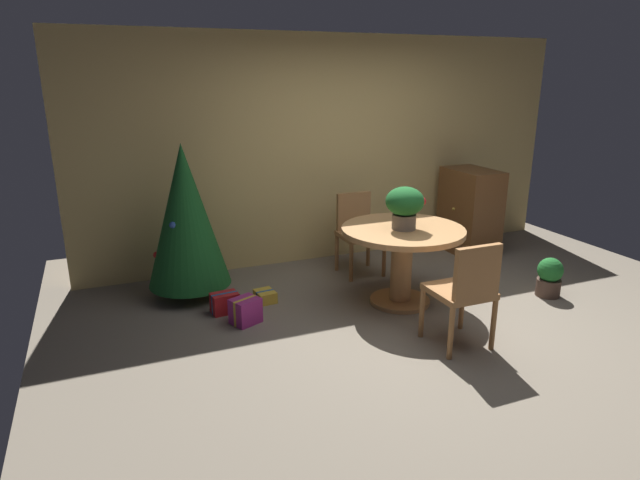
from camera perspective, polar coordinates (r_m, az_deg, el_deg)
ground_plane at (r=5.00m, az=11.73°, el=-8.94°), size 6.60×6.60×0.00m
back_wall_panel at (r=6.49m, az=1.47°, el=9.44°), size 6.00×0.10×2.60m
round_dining_table at (r=5.25m, az=8.63°, el=-0.84°), size 1.17×1.17×0.77m
flower_vase at (r=5.10m, az=8.91°, el=3.72°), size 0.36×0.36×0.40m
wooden_chair_far at (r=6.07m, az=3.97°, el=1.21°), size 0.45×0.42×0.89m
wooden_chair_near at (r=4.50m, az=15.03°, el=-4.94°), size 0.45×0.46×0.91m
holiday_tree at (r=5.45m, az=-13.92°, el=2.48°), size 0.81×0.81×1.54m
gift_box_red at (r=5.22m, az=-9.97°, el=-6.53°), size 0.26×0.19×0.19m
gift_box_gold at (r=5.42m, az=-5.78°, el=-5.90°), size 0.20×0.23×0.11m
gift_box_purple at (r=4.97m, az=-7.84°, el=-7.38°), size 0.30×0.28×0.24m
wooden_cabinet at (r=7.00m, az=15.46°, el=2.93°), size 0.50×0.73×1.05m
potted_plant at (r=5.95m, az=22.96°, el=-3.58°), size 0.25×0.25×0.40m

